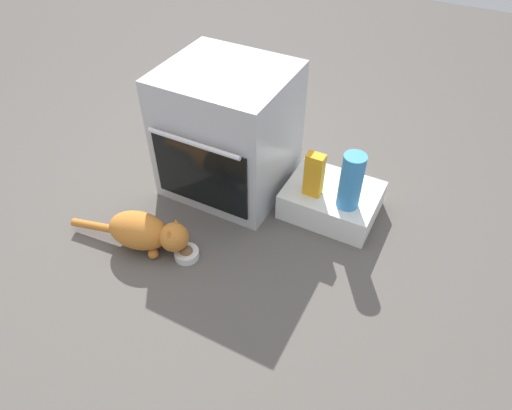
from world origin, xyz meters
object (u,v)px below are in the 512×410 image
object	(u,v)px
food_bowl	(187,253)
oven	(228,132)
cat	(145,232)
water_bottle	(351,181)
pantry_cabinet	(331,200)
juice_carton	(314,175)

from	to	relation	value
food_bowl	oven	bearing A→B (deg)	99.04
food_bowl	cat	bearing A→B (deg)	-170.02
cat	water_bottle	world-z (taller)	water_bottle
pantry_cabinet	water_bottle	distance (m)	0.26
juice_carton	cat	bearing A→B (deg)	-136.55
oven	cat	world-z (taller)	oven
oven	water_bottle	world-z (taller)	oven
cat	food_bowl	bearing A→B (deg)	0.00
oven	pantry_cabinet	world-z (taller)	oven
water_bottle	juice_carton	world-z (taller)	water_bottle
oven	pantry_cabinet	bearing A→B (deg)	3.87
oven	juice_carton	xyz separation A→B (m)	(0.51, -0.04, -0.07)
food_bowl	cat	distance (m)	0.23
juice_carton	oven	bearing A→B (deg)	175.82
cat	juice_carton	bearing A→B (deg)	33.47
food_bowl	cat	size ratio (longest dim) A/B	0.19
oven	cat	bearing A→B (deg)	-100.18
food_bowl	juice_carton	xyz separation A→B (m)	(0.41, 0.55, 0.25)
food_bowl	juice_carton	world-z (taller)	juice_carton
cat	pantry_cabinet	bearing A→B (deg)	33.29
cat	water_bottle	bearing A→B (deg)	26.10
pantry_cabinet	cat	size ratio (longest dim) A/B	0.74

